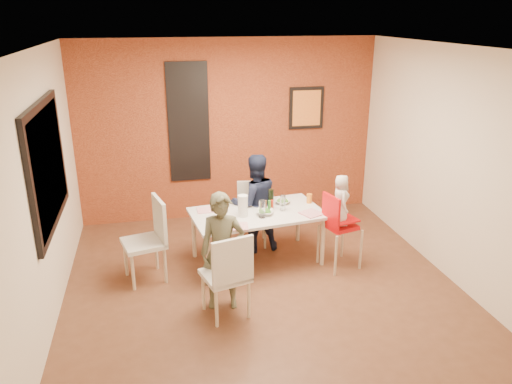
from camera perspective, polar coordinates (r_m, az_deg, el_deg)
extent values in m
plane|color=brown|center=(6.01, 0.61, -10.43)|extent=(4.50, 4.50, 0.00)
cube|color=white|center=(5.20, 0.73, 16.22)|extent=(4.50, 4.50, 0.02)
cube|color=#EEE0C5|center=(7.58, -3.14, 7.05)|extent=(4.50, 0.02, 2.70)
cube|color=#EEE0C5|center=(3.47, 9.05, -9.39)|extent=(4.50, 0.02, 2.70)
cube|color=#EEE0C5|center=(5.44, -23.13, 0.22)|extent=(0.02, 4.50, 2.70)
cube|color=#EEE0C5|center=(6.32, 21.00, 3.12)|extent=(0.02, 4.50, 2.70)
cube|color=maroon|center=(7.57, -3.11, 7.01)|extent=(4.50, 0.02, 2.70)
cube|color=black|center=(5.56, -22.75, 2.86)|extent=(0.05, 1.70, 1.30)
cube|color=black|center=(5.56, -22.60, 2.87)|extent=(0.02, 1.55, 1.15)
cube|color=silver|center=(7.45, -7.71, 7.84)|extent=(0.55, 0.03, 1.70)
cube|color=black|center=(7.45, -7.71, 7.84)|extent=(0.60, 0.03, 1.76)
cube|color=black|center=(7.76, 5.77, 9.53)|extent=(0.54, 0.03, 0.64)
cube|color=orange|center=(7.75, 5.81, 9.51)|extent=(0.44, 0.01, 0.54)
cube|color=silver|center=(6.24, 0.15, -2.47)|extent=(1.72, 1.10, 0.04)
cylinder|color=beige|center=(5.87, -5.46, -7.76)|extent=(0.05, 0.05, 0.64)
cylinder|color=beige|center=(6.53, -7.11, -4.83)|extent=(0.05, 0.05, 0.64)
cylinder|color=beige|center=(6.34, 7.63, -5.65)|extent=(0.05, 0.05, 0.64)
cylinder|color=beige|center=(6.95, 4.84, -3.15)|extent=(0.05, 0.05, 0.64)
cube|color=silver|center=(5.26, -3.54, -9.51)|extent=(0.54, 0.54, 0.05)
cube|color=silver|center=(4.98, -2.66, -8.01)|extent=(0.44, 0.15, 0.50)
cylinder|color=beige|center=(5.58, -2.52, -10.40)|extent=(0.04, 0.04, 0.43)
cylinder|color=beige|center=(5.30, -0.85, -12.17)|extent=(0.04, 0.04, 0.43)
cylinder|color=beige|center=(5.47, -6.04, -11.22)|extent=(0.04, 0.04, 0.43)
cylinder|color=beige|center=(5.18, -4.54, -13.10)|extent=(0.04, 0.04, 0.43)
cube|color=beige|center=(6.81, -0.42, -2.82)|extent=(0.45, 0.45, 0.05)
cube|color=beige|center=(6.89, -0.51, -0.51)|extent=(0.40, 0.09, 0.45)
cylinder|color=beige|center=(6.74, -1.72, -5.03)|extent=(0.03, 0.03, 0.39)
cylinder|color=beige|center=(7.03, -1.82, -3.92)|extent=(0.03, 0.03, 0.39)
cylinder|color=beige|center=(6.75, 1.04, -4.96)|extent=(0.03, 0.03, 0.39)
cylinder|color=beige|center=(7.05, 0.83, -3.86)|extent=(0.03, 0.03, 0.39)
cube|color=silver|center=(6.03, -12.72, -5.72)|extent=(0.56, 0.56, 0.05)
cube|color=silver|center=(5.97, -10.96, -3.09)|extent=(0.15, 0.46, 0.53)
cylinder|color=#C5B092|center=(6.27, -14.67, -7.36)|extent=(0.04, 0.04, 0.46)
cylinder|color=#C5B092|center=(6.34, -11.31, -6.76)|extent=(0.04, 0.04, 0.46)
cylinder|color=#C5B092|center=(5.94, -13.88, -8.90)|extent=(0.04, 0.04, 0.46)
cylinder|color=#C5B092|center=(6.02, -10.33, -8.25)|extent=(0.04, 0.04, 0.46)
cube|color=red|center=(6.25, 9.65, -3.82)|extent=(0.42, 0.42, 0.05)
cube|color=red|center=(6.08, 8.56, -2.17)|extent=(0.12, 0.34, 0.40)
cube|color=red|center=(6.21, 9.70, -3.02)|extent=(0.42, 0.42, 0.02)
cylinder|color=tan|center=(6.35, 11.90, -6.46)|extent=(0.03, 0.03, 0.52)
cylinder|color=tan|center=(6.13, 9.11, -7.24)|extent=(0.03, 0.03, 0.52)
cylinder|color=tan|center=(6.61, 9.86, -5.20)|extent=(0.03, 0.03, 0.52)
cylinder|color=tan|center=(6.41, 7.12, -5.90)|extent=(0.03, 0.03, 0.52)
imported|color=brown|center=(5.31, -3.85, -6.82)|extent=(0.51, 0.37, 1.30)
imported|color=#161B32|center=(6.56, -0.14, -1.26)|extent=(0.70, 0.58, 1.33)
imported|color=beige|center=(6.12, 9.66, -0.92)|extent=(0.23, 0.32, 0.63)
cube|color=white|center=(5.82, -2.06, -3.96)|extent=(0.26, 0.26, 0.01)
cube|color=white|center=(6.55, -0.83, -1.15)|extent=(0.24, 0.24, 0.01)
cube|color=white|center=(6.22, 6.34, -2.44)|extent=(0.31, 0.31, 0.01)
cube|color=white|center=(6.32, -5.76, -2.05)|extent=(0.22, 0.22, 0.01)
imported|color=white|center=(6.17, 1.02, -2.32)|extent=(0.27, 0.27, 0.05)
imported|color=silver|center=(6.52, 3.06, -1.10)|extent=(0.25, 0.25, 0.05)
cylinder|color=black|center=(6.29, 1.72, -0.84)|extent=(0.07, 0.07, 0.26)
cylinder|color=white|center=(6.04, 0.70, -1.96)|extent=(0.08, 0.08, 0.22)
cylinder|color=silver|center=(6.27, 3.06, -1.26)|extent=(0.07, 0.07, 0.20)
cylinder|color=white|center=(6.07, -1.51, -1.60)|extent=(0.12, 0.12, 0.27)
cylinder|color=red|center=(6.27, 1.84, -1.51)|extent=(0.04, 0.04, 0.14)
cylinder|color=#337D29|center=(6.23, 1.54, -1.61)|extent=(0.04, 0.04, 0.15)
cylinder|color=brown|center=(6.23, 1.06, -1.62)|extent=(0.04, 0.04, 0.15)
cylinder|color=orange|center=(6.55, 6.10, -0.74)|extent=(0.07, 0.07, 0.12)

